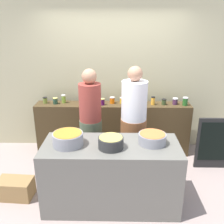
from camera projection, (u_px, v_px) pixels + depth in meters
name	position (u px, v px, depth m)	size (l,w,h in m)	color
ground	(112.00, 188.00, 3.65)	(12.00, 12.00, 0.00)	gray
storefront_wall	(113.00, 67.00, 4.50)	(4.80, 0.12, 3.00)	#B6AF87
display_shelf	(113.00, 128.00, 4.52)	(2.70, 0.36, 0.92)	#42321C
prep_table	(111.00, 175.00, 3.22)	(1.70, 0.70, 0.86)	#63615A
preserve_jar_0	(45.00, 100.00, 4.39)	(0.08, 0.08, 0.11)	olive
preserve_jar_1	(55.00, 101.00, 4.36)	(0.08, 0.08, 0.11)	#244231
preserve_jar_2	(64.00, 99.00, 4.41)	(0.07, 0.07, 0.14)	olive
preserve_jar_3	(82.00, 99.00, 4.41)	(0.08, 0.08, 0.13)	red
preserve_jar_4	(87.00, 102.00, 4.30)	(0.09, 0.09, 0.11)	olive
preserve_jar_5	(103.00, 102.00, 4.30)	(0.07, 0.07, 0.11)	#431047
preserve_jar_6	(112.00, 100.00, 4.38)	(0.09, 0.09, 0.11)	orange
preserve_jar_7	(122.00, 100.00, 4.39)	(0.07, 0.07, 0.10)	gold
preserve_jar_8	(129.00, 100.00, 4.38)	(0.09, 0.09, 0.14)	gold
preserve_jar_9	(142.00, 100.00, 4.40)	(0.09, 0.09, 0.10)	#69991E
preserve_jar_10	(153.00, 101.00, 4.31)	(0.07, 0.07, 0.14)	gold
preserve_jar_11	(164.00, 102.00, 4.32)	(0.08, 0.08, 0.10)	#344524
preserve_jar_12	(175.00, 101.00, 4.33)	(0.09, 0.09, 0.11)	#462643
preserve_jar_13	(185.00, 101.00, 4.27)	(0.09, 0.09, 0.14)	#255C22
cooking_pot_left	(68.00, 139.00, 3.04)	(0.37, 0.37, 0.16)	gray
cooking_pot_center	(111.00, 142.00, 2.98)	(0.30, 0.30, 0.14)	#2D2D2D
cooking_pot_right	(152.00, 139.00, 3.09)	(0.34, 0.34, 0.13)	gray
cook_with_tongs	(91.00, 129.00, 3.77)	(0.34, 0.34, 1.67)	#4F5A43
cook_in_cap	(133.00, 129.00, 3.75)	(0.39, 0.39, 1.71)	brown
bread_crate	(15.00, 188.00, 3.43)	(0.47, 0.28, 0.27)	olive
chalkboard_sign	(213.00, 143.00, 4.02)	(0.54, 0.05, 0.87)	black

